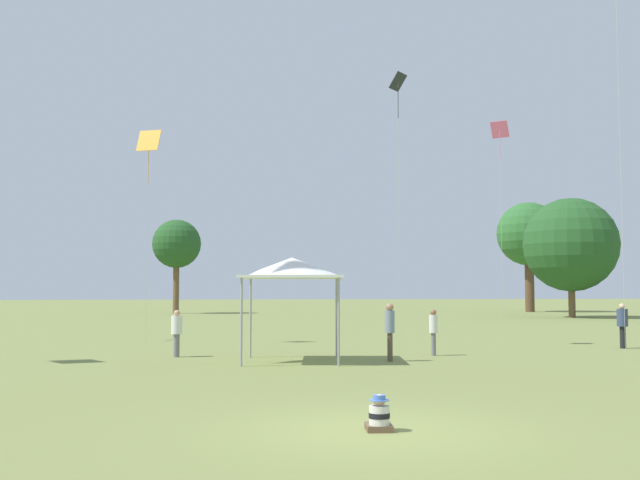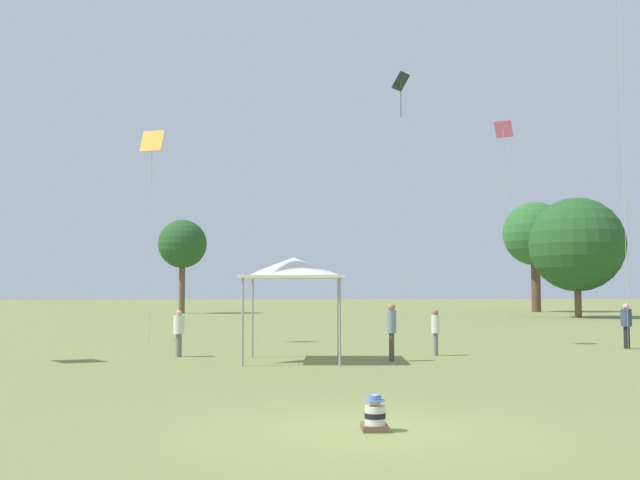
% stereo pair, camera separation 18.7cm
% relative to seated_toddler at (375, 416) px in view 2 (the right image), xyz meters
% --- Properties ---
extents(ground_plane, '(300.00, 300.00, 0.00)m').
position_rel_seated_toddler_xyz_m(ground_plane, '(-0.10, 0.06, -0.23)').
color(ground_plane, olive).
extents(seated_toddler, '(0.44, 0.53, 0.57)m').
position_rel_seated_toddler_xyz_m(seated_toddler, '(0.00, 0.00, 0.00)').
color(seated_toddler, brown).
rests_on(seated_toddler, ground).
extents(person_standing_0, '(0.49, 0.49, 1.52)m').
position_rel_seated_toddler_xyz_m(person_standing_0, '(-3.90, 13.32, 0.67)').
color(person_standing_0, slate).
rests_on(person_standing_0, ground).
extents(person_standing_1, '(0.46, 0.46, 1.67)m').
position_rel_seated_toddler_xyz_m(person_standing_1, '(12.38, 14.76, 0.75)').
color(person_standing_1, black).
rests_on(person_standing_1, ground).
extents(person_standing_2, '(0.37, 0.37, 1.53)m').
position_rel_seated_toddler_xyz_m(person_standing_2, '(4.54, 12.74, 0.69)').
color(person_standing_2, slate).
rests_on(person_standing_2, ground).
extents(person_standing_4, '(0.39, 0.39, 1.77)m').
position_rel_seated_toddler_xyz_m(person_standing_4, '(2.67, 10.99, 0.85)').
color(person_standing_4, brown).
rests_on(person_standing_4, ground).
extents(canopy_tent, '(3.48, 3.48, 3.17)m').
position_rel_seated_toddler_xyz_m(canopy_tent, '(-0.32, 11.27, 2.60)').
color(canopy_tent, white).
rests_on(canopy_tent, ground).
extents(kite_2, '(1.01, 0.69, 8.68)m').
position_rel_seated_toddler_xyz_m(kite_2, '(-5.46, 19.12, 7.76)').
color(kite_2, orange).
rests_on(kite_2, ground).
extents(kite_3, '(0.84, 0.79, 9.77)m').
position_rel_seated_toddler_xyz_m(kite_3, '(9.96, 20.53, 8.77)').
color(kite_3, pink).
rests_on(kite_3, ground).
extents(kite_7, '(0.82, 0.83, 10.59)m').
position_rel_seated_toddler_xyz_m(kite_7, '(4.29, 16.48, 9.51)').
color(kite_7, '#1E2328').
rests_on(kite_7, ground).
extents(distant_tree_0, '(6.20, 6.20, 10.72)m').
position_rel_seated_toddler_xyz_m(distant_tree_0, '(27.28, 58.17, 7.30)').
color(distant_tree_0, brown).
rests_on(distant_tree_0, ground).
extents(distant_tree_1, '(7.31, 7.31, 9.33)m').
position_rel_seated_toddler_xyz_m(distant_tree_1, '(24.48, 43.59, 5.43)').
color(distant_tree_1, brown).
rests_on(distant_tree_1, ground).
extents(distant_tree_2, '(4.43, 4.43, 8.56)m').
position_rel_seated_toddler_xyz_m(distant_tree_2, '(-6.62, 57.71, 6.05)').
color(distant_tree_2, brown).
rests_on(distant_tree_2, ground).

